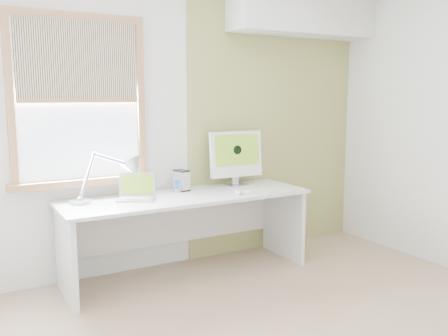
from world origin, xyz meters
TOP-DOWN VIEW (x-y plane):
  - room at (0.00, 0.00)m, footprint 4.04×3.54m
  - accent_wall at (1.00, 1.74)m, footprint 2.00×0.02m
  - soffit at (1.20, 1.57)m, footprint 1.60×0.40m
  - window at (-1.00, 1.71)m, footprint 1.20×0.14m
  - desk at (-0.19, 1.44)m, footprint 2.20×0.70m
  - desk_lamp at (-0.68, 1.58)m, footprint 0.74×0.34m
  - laptop at (-0.62, 1.45)m, footprint 0.38×0.35m
  - phone_dock at (-0.21, 1.53)m, footprint 0.08×0.08m
  - external_drive at (-0.14, 1.59)m, footprint 0.12×0.16m
  - imac at (0.42, 1.56)m, footprint 0.54×0.18m
  - keyboard at (0.52, 1.21)m, footprint 0.41×0.14m
  - mouse at (0.24, 1.20)m, footprint 0.11×0.13m

SIDE VIEW (x-z plane):
  - desk at x=-0.19m, z-range 0.17..0.90m
  - keyboard at x=0.52m, z-range 0.73..0.75m
  - mouse at x=0.24m, z-range 0.73..0.76m
  - phone_dock at x=-0.21m, z-range 0.70..0.83m
  - laptop at x=-0.62m, z-range 0.68..0.89m
  - external_drive at x=-0.14m, z-range 0.73..0.92m
  - desk_lamp at x=-0.68m, z-range 0.74..1.15m
  - imac at x=0.42m, z-range 0.76..1.29m
  - room at x=0.00m, z-range -0.02..2.62m
  - accent_wall at x=1.00m, z-range 0.00..2.60m
  - window at x=-1.00m, z-range 0.83..2.25m
  - soffit at x=1.20m, z-range 2.19..2.61m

